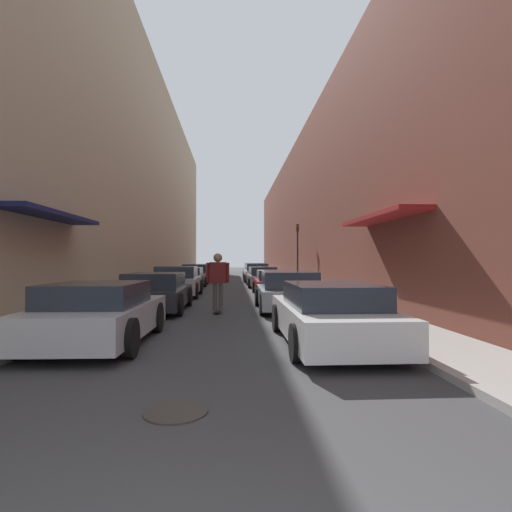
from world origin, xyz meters
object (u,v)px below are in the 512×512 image
at_px(parked_car_left_4, 195,274).
at_px(parked_car_right_1, 288,292).
at_px(parked_car_right_3, 262,277).
at_px(skateboarder, 218,276).
at_px(parked_car_left_5, 203,272).
at_px(parked_car_right_2, 274,283).
at_px(parked_car_left_0, 99,314).
at_px(parked_car_left_3, 187,278).
at_px(parked_car_right_0, 330,314).
at_px(traffic_light, 298,248).
at_px(parked_car_right_5, 255,271).
at_px(manhole_cover, 176,412).
at_px(parked_car_left_1, 156,292).
at_px(parked_car_left_2, 177,282).
at_px(parked_car_right_4, 256,273).

bearing_deg(parked_car_left_4, parked_car_right_1, -73.78).
height_order(parked_car_right_3, skateboarder, skateboarder).
bearing_deg(parked_car_left_5, parked_car_right_2, -73.85).
relative_size(parked_car_left_0, parked_car_left_3, 0.95).
bearing_deg(parked_car_left_4, parked_car_right_0, -77.63).
height_order(parked_car_left_3, parked_car_right_3, parked_car_right_3).
relative_size(parked_car_left_5, traffic_light, 1.29).
xyz_separation_m(parked_car_left_3, parked_car_right_5, (4.59, 11.47, 0.06)).
bearing_deg(skateboarder, parked_car_left_5, 95.43).
height_order(parked_car_right_0, parked_car_right_1, parked_car_right_1).
bearing_deg(manhole_cover, parked_car_left_4, 94.76).
bearing_deg(parked_car_left_1, parked_car_right_2, 51.56).
xyz_separation_m(parked_car_left_4, parked_car_right_1, (4.47, -15.37, -0.04)).
height_order(parked_car_left_1, parked_car_left_2, parked_car_left_2).
bearing_deg(parked_car_right_4, parked_car_left_2, -110.21).
height_order(parked_car_left_1, parked_car_left_3, parked_car_left_1).
bearing_deg(traffic_light, parked_car_right_5, 100.56).
bearing_deg(parked_car_left_2, parked_car_right_2, 5.92).
relative_size(parked_car_left_1, parked_car_right_4, 1.06).
relative_size(parked_car_left_1, manhole_cover, 6.09).
distance_m(parked_car_left_3, parked_car_left_5, 10.71).
xyz_separation_m(parked_car_left_2, skateboarder, (2.04, -5.78, 0.49)).
bearing_deg(parked_car_right_0, parked_car_left_3, 106.20).
bearing_deg(parked_car_right_5, parked_car_left_0, -99.63).
height_order(parked_car_right_0, skateboarder, skateboarder).
xyz_separation_m(manhole_cover, traffic_light, (4.58, 19.71, 2.40)).
distance_m(skateboarder, manhole_cover, 8.18).
bearing_deg(manhole_cover, parked_car_left_3, 96.07).
bearing_deg(parked_car_right_0, manhole_cover, -126.97).
height_order(parked_car_right_4, manhole_cover, parked_car_right_4).
distance_m(parked_car_right_4, traffic_light, 6.47).
xyz_separation_m(parked_car_right_2, skateboarder, (-2.41, -6.24, 0.58)).
bearing_deg(traffic_light, parked_car_left_1, -120.48).
bearing_deg(parked_car_left_0, parked_car_left_4, 89.99).
relative_size(parked_car_right_5, traffic_light, 1.24).
distance_m(parked_car_left_1, traffic_light, 12.86).
height_order(parked_car_left_2, parked_car_left_5, parked_car_left_2).
xyz_separation_m(parked_car_left_1, parked_car_right_5, (4.43, 21.82, 0.06)).
bearing_deg(parked_car_left_2, manhole_cover, -82.27).
bearing_deg(parked_car_right_4, parked_car_left_0, -101.40).
distance_m(parked_car_left_1, parked_car_right_1, 4.34).
relative_size(parked_car_left_4, parked_car_right_0, 0.91).
bearing_deg(parked_car_right_1, parked_car_right_0, -89.25).
bearing_deg(parked_car_left_0, skateboarder, 64.14).
bearing_deg(parked_car_right_1, traffic_light, 79.12).
distance_m(parked_car_right_1, parked_car_right_2, 5.64).
bearing_deg(parked_car_left_1, manhole_cover, -77.90).
bearing_deg(parked_car_left_4, parked_car_right_4, 18.67).
xyz_separation_m(parked_car_right_1, parked_car_right_3, (-0.01, 11.56, -0.02)).
distance_m(parked_car_left_4, traffic_light, 8.09).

